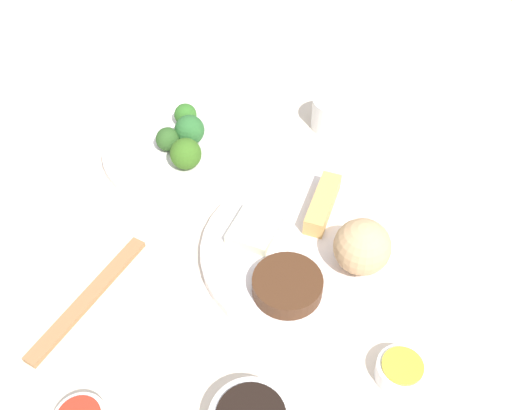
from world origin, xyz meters
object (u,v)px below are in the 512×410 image
object	(u,v)px
broccoli_plate	(175,151)
sauce_ramekin_hot_mustard	(401,371)
main_plate	(305,252)
teacup	(332,113)
chopsticks_pair	(88,298)

from	to	relation	value
broccoli_plate	sauce_ramekin_hot_mustard	bearing A→B (deg)	-95.58
main_plate	broccoli_plate	xyz separation A→B (m)	(-0.00, 0.29, -0.00)
sauce_ramekin_hot_mustard	teacup	size ratio (longest dim) A/B	0.90
broccoli_plate	sauce_ramekin_hot_mustard	world-z (taller)	sauce_ramekin_hot_mustard
sauce_ramekin_hot_mustard	teacup	bearing A→B (deg)	52.19
main_plate	chopsticks_pair	bearing A→B (deg)	150.92
sauce_ramekin_hot_mustard	chopsticks_pair	xyz separation A→B (m)	(-0.21, 0.35, -0.01)
sauce_ramekin_hot_mustard	main_plate	bearing A→B (deg)	76.19
main_plate	teacup	xyz separation A→B (m)	(0.23, 0.16, 0.02)
main_plate	sauce_ramekin_hot_mustard	xyz separation A→B (m)	(-0.05, -0.20, 0.00)
main_plate	chopsticks_pair	world-z (taller)	main_plate
main_plate	broccoli_plate	distance (m)	0.29
main_plate	teacup	size ratio (longest dim) A/B	4.36
broccoli_plate	teacup	distance (m)	0.27
teacup	chopsticks_pair	world-z (taller)	teacup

